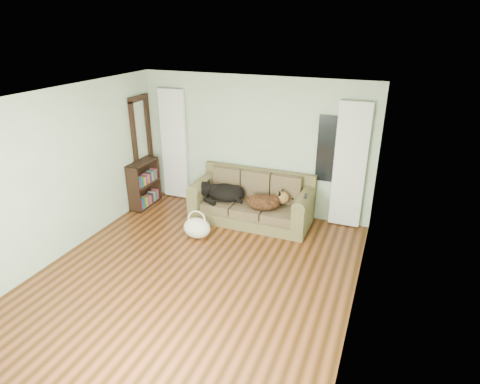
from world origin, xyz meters
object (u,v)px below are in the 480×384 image
at_px(dog_shepherd, 266,201).
at_px(tote_bag, 197,229).
at_px(sofa, 251,198).
at_px(bookshelf, 144,182).
at_px(dog_black_lab, 224,193).

bearing_deg(dog_shepherd, tote_bag, 32.33).
bearing_deg(sofa, bookshelf, -175.97).
bearing_deg(dog_black_lab, sofa, 6.38).
distance_m(sofa, bookshelf, 2.24).
relative_size(dog_black_lab, dog_shepherd, 1.14).
distance_m(sofa, dog_shepherd, 0.33).
xyz_separation_m(dog_black_lab, bookshelf, (-1.69, -0.12, 0.02)).
height_order(sofa, dog_shepherd, sofa).
height_order(dog_shepherd, tote_bag, dog_shepherd).
distance_m(dog_black_lab, tote_bag, 0.97).
distance_m(sofa, tote_bag, 1.18).
bearing_deg(bookshelf, tote_bag, -33.26).
bearing_deg(tote_bag, dog_black_lab, 83.23).
height_order(dog_black_lab, tote_bag, dog_black_lab).
xyz_separation_m(sofa, tote_bag, (-0.65, -0.95, -0.29)).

